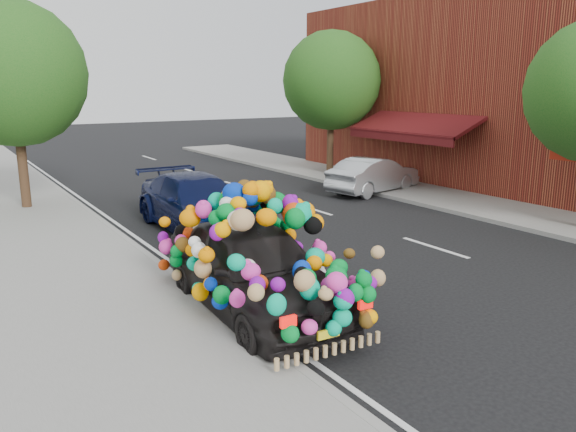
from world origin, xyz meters
The scene contains 11 objects.
ground centered at (0.00, 0.00, 0.00)m, with size 100.00×100.00×0.00m, color black.
sidewalk centered at (-4.30, 0.00, 0.06)m, with size 4.00×60.00×0.12m, color gray.
kerb centered at (-2.35, 0.00, 0.07)m, with size 0.15×60.00×0.13m, color gray.
footpath_far centered at (8.20, 3.00, 0.06)m, with size 3.00×40.00×0.12m, color gray.
lane_markings centered at (3.60, 0.00, 0.01)m, with size 6.00×50.00×0.01m, color silver, non-canonical shape.
shopfront_row centered at (13.48, 3.00, 3.50)m, with size 9.61×22.00×7.00m.
tree_near_sidewalk centered at (-3.80, 9.50, 4.02)m, with size 4.20×4.20×6.13m.
tree_far_b centered at (8.00, 10.00, 3.89)m, with size 4.00×4.00×5.90m.
plush_art_car centered at (-1.79, -1.02, 1.11)m, with size 2.38×4.74×2.16m.
navy_sedan centered at (-0.38, 4.50, 0.72)m, with size 2.01×4.94×1.43m, color black.
silver_hatchback centered at (7.00, 6.08, 0.63)m, with size 1.33×3.81×1.26m, color #A6A9AD.
Camera 1 is at (-6.07, -8.78, 3.68)m, focal length 35.00 mm.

